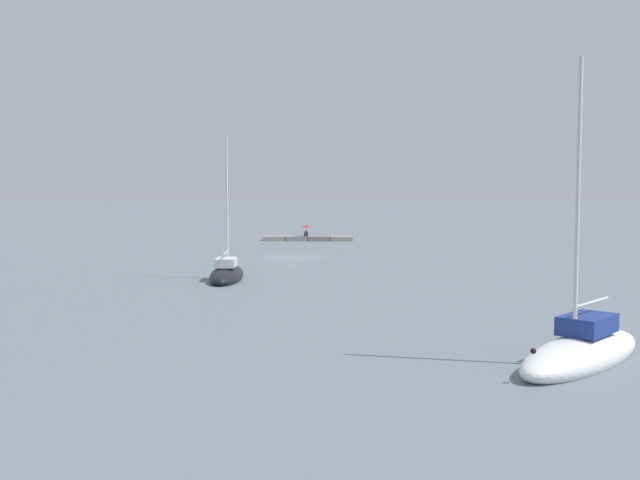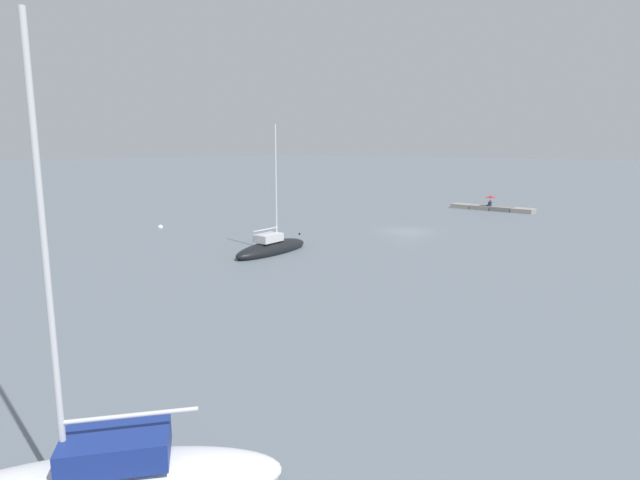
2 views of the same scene
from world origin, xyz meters
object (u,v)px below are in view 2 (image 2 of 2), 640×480
(person_seated_blue_left, at_px, (490,204))
(sailboat_black_outer, at_px, (272,248))
(umbrella_open_red, at_px, (490,197))
(mooring_buoy_mid, at_px, (160,227))

(person_seated_blue_left, relative_size, sailboat_black_outer, 0.08)
(person_seated_blue_left, distance_m, umbrella_open_red, 0.86)
(mooring_buoy_mid, bearing_deg, umbrella_open_red, -119.91)
(umbrella_open_red, bearing_deg, person_seated_blue_left, 82.22)
(umbrella_open_red, distance_m, mooring_buoy_mid, 38.42)
(umbrella_open_red, height_order, sailboat_black_outer, sailboat_black_outer)
(person_seated_blue_left, height_order, sailboat_black_outer, sailboat_black_outer)
(sailboat_black_outer, bearing_deg, mooring_buoy_mid, 170.46)
(sailboat_black_outer, relative_size, mooring_buoy_mid, 20.19)
(sailboat_black_outer, height_order, mooring_buoy_mid, sailboat_black_outer)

